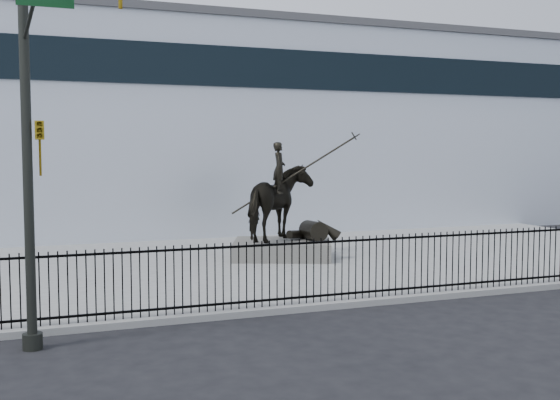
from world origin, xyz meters
name	(u,v)px	position (x,y,z in m)	size (l,w,h in m)	color
ground	(375,318)	(0.00, 0.00, 0.00)	(120.00, 120.00, 0.00)	black
plaza	(269,263)	(0.00, 7.00, 0.07)	(30.00, 12.00, 0.15)	gray
building	(183,134)	(0.00, 20.00, 4.50)	(44.00, 14.00, 9.00)	white
picket_fence	(350,268)	(0.00, 1.25, 0.90)	(22.10, 0.10, 1.50)	black
statue_plinth	(282,249)	(0.58, 7.38, 0.44)	(3.10, 2.13, 0.58)	#5C5A54
equestrian_statue	(284,203)	(0.63, 7.36, 1.95)	(3.72, 3.06, 3.37)	black
traffic_signal_left	(41,129)	(-6.75, -0.62, 4.03)	(1.52, 4.84, 7.00)	black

